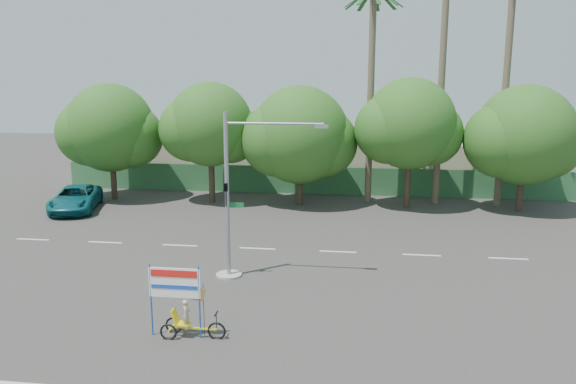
# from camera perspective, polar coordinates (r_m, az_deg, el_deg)

# --- Properties ---
(ground) EXTENTS (120.00, 120.00, 0.00)m
(ground) POSITION_cam_1_polar(r_m,az_deg,el_deg) (20.39, -1.70, -12.70)
(ground) COLOR #33302D
(ground) RESTS_ON ground
(fence) EXTENTS (38.00, 0.08, 2.00)m
(fence) POSITION_cam_1_polar(r_m,az_deg,el_deg) (40.61, 3.16, 1.17)
(fence) COLOR #336B3D
(fence) RESTS_ON ground
(building_left) EXTENTS (12.00, 8.00, 4.00)m
(building_left) POSITION_cam_1_polar(r_m,az_deg,el_deg) (46.63, -8.76, 3.66)
(building_left) COLOR beige
(building_left) RESTS_ON ground
(building_right) EXTENTS (14.00, 8.00, 3.60)m
(building_right) POSITION_cam_1_polar(r_m,az_deg,el_deg) (45.08, 13.83, 2.93)
(building_right) COLOR beige
(building_right) RESTS_ON ground
(tree_far_left) EXTENTS (7.14, 6.00, 7.96)m
(tree_far_left) POSITION_cam_1_polar(r_m,az_deg,el_deg) (40.29, -17.65, 5.96)
(tree_far_left) COLOR #473828
(tree_far_left) RESTS_ON ground
(tree_left) EXTENTS (6.66, 5.60, 8.07)m
(tree_left) POSITION_cam_1_polar(r_m,az_deg,el_deg) (37.83, -7.96, 6.50)
(tree_left) COLOR #473828
(tree_left) RESTS_ON ground
(tree_center) EXTENTS (7.62, 6.40, 7.85)m
(tree_center) POSITION_cam_1_polar(r_m,az_deg,el_deg) (36.76, 1.15, 5.53)
(tree_center) COLOR #473828
(tree_center) RESTS_ON ground
(tree_right) EXTENTS (6.90, 5.80, 8.36)m
(tree_right) POSITION_cam_1_polar(r_m,az_deg,el_deg) (36.57, 12.20, 6.46)
(tree_right) COLOR #473828
(tree_right) RESTS_ON ground
(tree_far_right) EXTENTS (7.38, 6.20, 7.94)m
(tree_far_right) POSITION_cam_1_polar(r_m,az_deg,el_deg) (37.84, 22.82, 5.07)
(tree_far_right) COLOR #473828
(tree_far_right) RESTS_ON ground
(palm_tall) EXTENTS (3.73, 3.79, 17.45)m
(palm_tall) POSITION_cam_1_polar(r_m,az_deg,el_deg) (38.19, 15.53, 14.37)
(palm_tall) COLOR #70604C
(palm_tall) RESTS_ON ground
(palm_mid) EXTENTS (3.73, 3.79, 15.45)m
(palm_mid) POSITION_cam_1_polar(r_m,az_deg,el_deg) (38.88, 21.42, 12.37)
(palm_mid) COLOR #70604C
(palm_mid) RESTS_ON ground
(palm_short) EXTENTS (3.73, 3.79, 14.45)m
(palm_short) POSITION_cam_1_polar(r_m,az_deg,el_deg) (37.82, 8.47, 12.26)
(palm_short) COLOR #70604C
(palm_short) RESTS_ON ground
(traffic_signal) EXTENTS (4.72, 1.10, 7.00)m
(traffic_signal) POSITION_cam_1_polar(r_m,az_deg,el_deg) (23.55, -5.47, -1.86)
(traffic_signal) COLOR gray
(traffic_signal) RESTS_ON ground
(trike_billboard) EXTENTS (2.54, 0.58, 2.49)m
(trike_billboard) POSITION_cam_1_polar(r_m,az_deg,el_deg) (18.98, -10.66, -11.53)
(trike_billboard) COLOR black
(trike_billboard) RESTS_ON ground
(pickup_truck) EXTENTS (3.99, 6.07, 1.55)m
(pickup_truck) POSITION_cam_1_polar(r_m,az_deg,el_deg) (38.17, -20.78, -0.61)
(pickup_truck) COLOR #0E5B64
(pickup_truck) RESTS_ON ground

